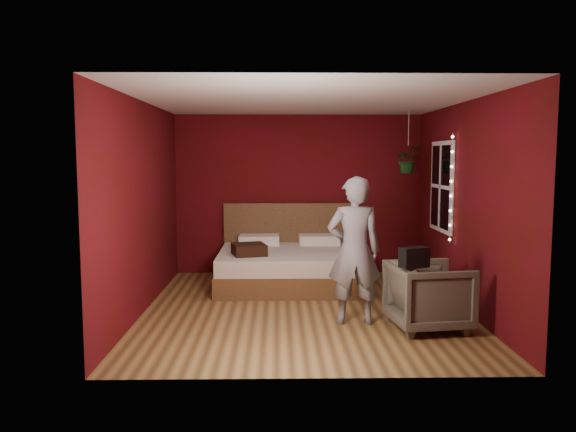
% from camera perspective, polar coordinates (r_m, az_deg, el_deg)
% --- Properties ---
extents(floor, '(4.50, 4.50, 0.00)m').
position_cam_1_polar(floor, '(7.20, 1.69, -9.39)').
color(floor, olive).
rests_on(floor, ground).
extents(room_walls, '(4.04, 4.54, 2.62)m').
position_cam_1_polar(room_walls, '(6.95, 1.73, 4.08)').
color(room_walls, '#5C0917').
rests_on(room_walls, ground).
extents(window, '(0.05, 0.97, 1.27)m').
position_cam_1_polar(window, '(8.18, 15.32, 2.90)').
color(window, white).
rests_on(window, room_walls).
extents(fairy_lights, '(0.04, 0.04, 1.45)m').
position_cam_1_polar(fairy_lights, '(7.67, 16.24, 2.68)').
color(fairy_lights, silver).
rests_on(fairy_lights, room_walls).
extents(bed, '(2.12, 1.80, 1.17)m').
position_cam_1_polar(bed, '(8.49, 0.19, -4.92)').
color(bed, brown).
rests_on(bed, ground).
extents(person, '(0.62, 0.42, 1.70)m').
position_cam_1_polar(person, '(6.46, 6.73, -3.52)').
color(person, gray).
rests_on(person, ground).
extents(armchair, '(0.93, 0.91, 0.75)m').
position_cam_1_polar(armchair, '(6.49, 14.11, -7.87)').
color(armchair, '#595646').
rests_on(armchair, ground).
extents(handbag, '(0.33, 0.25, 0.21)m').
position_cam_1_polar(handbag, '(6.08, 12.70, -4.12)').
color(handbag, black).
rests_on(handbag, armchair).
extents(throw_pillow, '(0.54, 0.54, 0.16)m').
position_cam_1_polar(throw_pillow, '(7.98, -3.98, -3.41)').
color(throw_pillow, black).
rests_on(throw_pillow, bed).
extents(hanging_plant, '(0.42, 0.38, 0.93)m').
position_cam_1_polar(hanging_plant, '(8.70, 12.09, 5.63)').
color(hanging_plant, silver).
rests_on(hanging_plant, room_walls).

